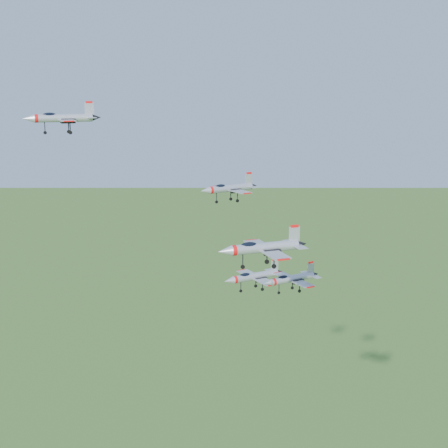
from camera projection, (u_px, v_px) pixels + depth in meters
jet_lead at (61, 118)px, 92.52m from camera, size 11.16×9.53×3.06m
jet_left_high at (229, 188)px, 104.04m from camera, size 11.29×9.37×3.01m
jet_right_high at (262, 247)px, 85.04m from camera, size 12.95×11.06×3.55m
jet_left_low at (254, 276)px, 112.50m from camera, size 12.52×10.47×3.35m
jet_right_low at (291, 279)px, 104.21m from camera, size 11.24×9.39×3.01m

